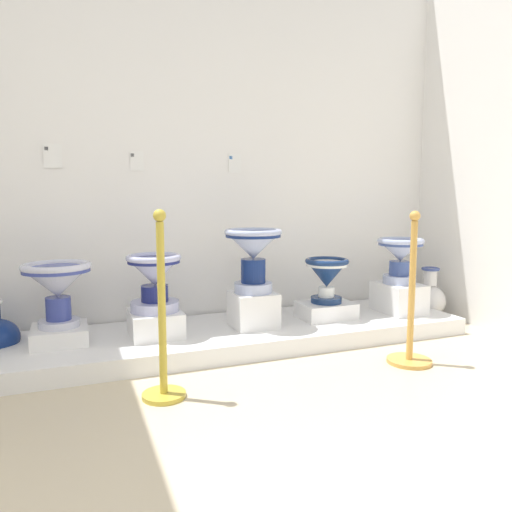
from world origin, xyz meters
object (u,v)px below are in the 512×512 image
at_px(plinth_block_leftmost, 60,335).
at_px(antique_toilet_leftmost, 57,282).
at_px(antique_toilet_tall_cobalt, 154,276).
at_px(info_placard_third, 235,163).
at_px(antique_toilet_broad_patterned, 253,249).
at_px(antique_toilet_pale_glazed, 400,253).
at_px(plinth_block_pale_glazed, 399,298).
at_px(stanchion_post_near_right, 411,322).
at_px(plinth_block_tall_cobalt, 155,323).
at_px(stanchion_post_near_left, 163,337).
at_px(plinth_block_broad_patterned, 253,309).
at_px(info_placard_first, 52,156).
at_px(antique_toilet_slender_white, 327,274).
at_px(info_placard_second, 137,161).
at_px(plinth_block_slender_white, 326,310).
at_px(decorative_vase_spare, 429,298).

distance_m(plinth_block_leftmost, antique_toilet_leftmost, 0.33).
height_order(antique_toilet_tall_cobalt, info_placard_third, info_placard_third).
xyz_separation_m(antique_toilet_broad_patterned, antique_toilet_pale_glazed, (1.22, -0.03, -0.08)).
height_order(plinth_block_pale_glazed, stanchion_post_near_right, stanchion_post_near_right).
height_order(plinth_block_tall_cobalt, stanchion_post_near_left, stanchion_post_near_left).
bearing_deg(plinth_block_tall_cobalt, antique_toilet_tall_cobalt, 180.00).
distance_m(plinth_block_broad_patterned, info_placard_first, 1.71).
relative_size(antique_toilet_tall_cobalt, stanchion_post_near_right, 0.39).
height_order(antique_toilet_slender_white, info_placard_first, info_placard_first).
relative_size(plinth_block_tall_cobalt, antique_toilet_tall_cobalt, 0.99).
bearing_deg(plinth_block_leftmost, info_placard_second, 35.48).
bearing_deg(info_placard_second, plinth_block_tall_cobalt, -86.14).
height_order(antique_toilet_broad_patterned, stanchion_post_near_left, stanchion_post_near_left).
distance_m(antique_toilet_broad_patterned, plinth_block_pale_glazed, 1.29).
relative_size(stanchion_post_near_left, stanchion_post_near_right, 1.02).
xyz_separation_m(plinth_block_tall_cobalt, plinth_block_broad_patterned, (0.68, -0.03, 0.04)).
distance_m(plinth_block_tall_cobalt, plinth_block_slender_white, 1.27).
xyz_separation_m(antique_toilet_tall_cobalt, antique_toilet_broad_patterned, (0.68, -0.03, 0.15)).
bearing_deg(antique_toilet_slender_white, info_placard_second, 160.74).
distance_m(decorative_vase_spare, stanchion_post_near_right, 1.18).
height_order(plinth_block_leftmost, stanchion_post_near_right, stanchion_post_near_right).
xyz_separation_m(plinth_block_leftmost, antique_toilet_tall_cobalt, (0.58, -0.05, 0.34)).
xyz_separation_m(antique_toilet_tall_cobalt, info_placard_third, (0.71, 0.44, 0.77)).
xyz_separation_m(antique_toilet_pale_glazed, info_placard_second, (-1.93, 0.50, 0.69)).
xyz_separation_m(antique_toilet_leftmost, plinth_block_slender_white, (1.85, -0.06, -0.32)).
bearing_deg(antique_toilet_pale_glazed, stanchion_post_near_left, -161.17).
distance_m(antique_toilet_leftmost, plinth_block_broad_patterned, 1.29).
bearing_deg(stanchion_post_near_left, decorative_vase_spare, 17.95).
distance_m(plinth_block_broad_patterned, stanchion_post_near_right, 1.05).
xyz_separation_m(plinth_block_pale_glazed, info_placard_second, (-1.93, 0.50, 1.04)).
relative_size(plinth_block_pale_glazed, info_placard_second, 2.79).
distance_m(antique_toilet_tall_cobalt, info_placard_third, 1.13).
xyz_separation_m(plinth_block_tall_cobalt, antique_toilet_pale_glazed, (1.90, -0.05, 0.38)).
xyz_separation_m(info_placard_second, stanchion_post_near_right, (1.46, -1.21, -1.02)).
bearing_deg(info_placard_second, info_placard_third, 0.00).
distance_m(plinth_block_slender_white, antique_toilet_slender_white, 0.28).
bearing_deg(info_placard_first, plinth_block_slender_white, -13.78).
distance_m(antique_toilet_pale_glazed, info_placard_second, 2.11).
xyz_separation_m(plinth_block_leftmost, plinth_block_tall_cobalt, (0.58, -0.05, 0.03)).
height_order(antique_toilet_tall_cobalt, info_placard_second, info_placard_second).
bearing_deg(stanchion_post_near_left, plinth_block_tall_cobalt, 83.44).
height_order(plinth_block_tall_cobalt, plinth_block_pale_glazed, plinth_block_pale_glazed).
relative_size(plinth_block_pale_glazed, info_placard_first, 2.37).
xyz_separation_m(antique_toilet_pale_glazed, stanchion_post_near_left, (-1.98, -0.68, -0.27)).
height_order(plinth_block_pale_glazed, decorative_vase_spare, decorative_vase_spare).
distance_m(plinth_block_broad_patterned, plinth_block_pale_glazed, 1.22).
bearing_deg(antique_toilet_pale_glazed, info_placard_second, 165.51).
xyz_separation_m(plinth_block_broad_patterned, stanchion_post_near_right, (0.75, -0.74, 0.02)).
bearing_deg(info_placard_first, info_placard_second, -0.00).
distance_m(antique_toilet_broad_patterned, stanchion_post_near_right, 1.13).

